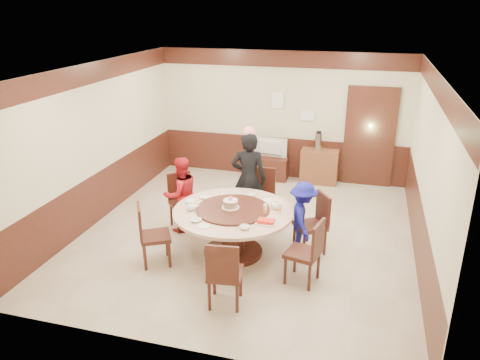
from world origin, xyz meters
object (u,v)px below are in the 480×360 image
(banquet_table, at_px, (233,223))
(side_cabinet, at_px, (319,166))
(tv_stand, at_px, (269,168))
(shrimp_platter, at_px, (266,222))
(birthday_cake, at_px, (231,204))
(thermos, at_px, (318,141))
(person_standing, at_px, (249,179))
(person_red, at_px, (181,194))
(television, at_px, (269,148))
(person_blue, at_px, (303,218))

(banquet_table, relative_size, side_cabinet, 2.32)
(banquet_table, distance_m, tv_stand, 3.49)
(banquet_table, height_order, tv_stand, banquet_table)
(shrimp_platter, distance_m, tv_stand, 3.90)
(birthday_cake, relative_size, shrimp_platter, 0.93)
(side_cabinet, height_order, thermos, thermos)
(thermos, bearing_deg, tv_stand, -178.39)
(person_standing, distance_m, person_red, 1.20)
(television, relative_size, thermos, 1.98)
(banquet_table, bearing_deg, shrimp_platter, -28.22)
(person_blue, xyz_separation_m, side_cabinet, (-0.09, 3.15, -0.21))
(shrimp_platter, xyz_separation_m, side_cabinet, (0.35, 3.82, -0.40))
(shrimp_platter, bearing_deg, birthday_cake, 152.42)
(birthday_cake, distance_m, tv_stand, 3.51)
(person_red, xyz_separation_m, thermos, (1.99, 2.94, 0.28))
(person_red, bearing_deg, person_blue, 127.80)
(tv_stand, bearing_deg, side_cabinet, 1.54)
(shrimp_platter, relative_size, television, 0.40)
(birthday_cake, distance_m, shrimp_platter, 0.72)
(banquet_table, distance_m, side_cabinet, 3.63)
(birthday_cake, xyz_separation_m, tv_stand, (-0.13, 3.46, -0.60))
(side_cabinet, bearing_deg, banquet_table, -105.07)
(person_blue, xyz_separation_m, tv_stand, (-1.21, 3.12, -0.34))
(person_standing, height_order, birthday_cake, person_standing)
(television, bearing_deg, person_blue, 117.33)
(birthday_cake, relative_size, thermos, 0.73)
(person_standing, xyz_separation_m, person_red, (-1.05, -0.56, -0.19))
(person_blue, relative_size, thermos, 3.09)
(banquet_table, height_order, thermos, thermos)
(banquet_table, relative_size, person_blue, 1.58)
(side_cabinet, bearing_deg, television, -178.46)
(person_blue, xyz_separation_m, shrimp_platter, (-0.44, -0.67, 0.19))
(banquet_table, xyz_separation_m, television, (-0.17, 3.47, 0.18))
(shrimp_platter, bearing_deg, side_cabinet, 84.76)
(person_red, xyz_separation_m, side_cabinet, (2.04, 2.94, -0.29))
(person_red, relative_size, television, 1.76)
(person_red, bearing_deg, television, -154.11)
(banquet_table, xyz_separation_m, birthday_cake, (-0.04, 0.01, 0.31))
(person_standing, relative_size, tv_stand, 2.00)
(person_blue, bearing_deg, person_red, 68.63)
(television, relative_size, side_cabinet, 0.94)
(person_standing, xyz_separation_m, television, (-0.13, 2.35, -0.13))
(banquet_table, distance_m, person_red, 1.24)
(tv_stand, distance_m, thermos, 1.27)
(birthday_cake, xyz_separation_m, side_cabinet, (0.99, 3.49, -0.47))
(person_red, height_order, tv_stand, person_red)
(banquet_table, relative_size, birthday_cake, 6.67)
(thermos, bearing_deg, person_red, -124.06)
(television, height_order, side_cabinet, television)
(shrimp_platter, relative_size, tv_stand, 0.35)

